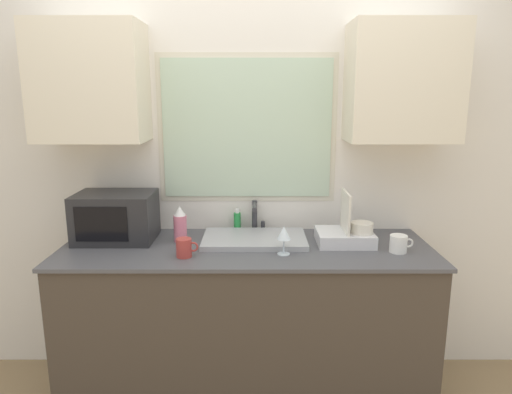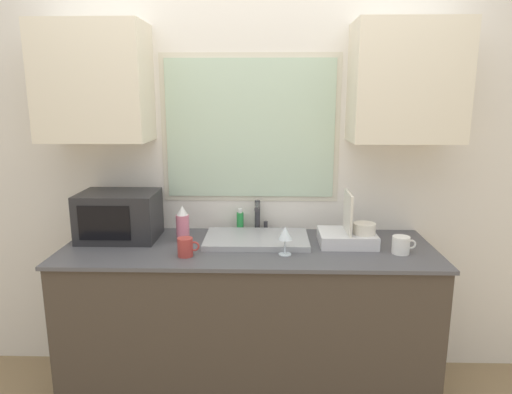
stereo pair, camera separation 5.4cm
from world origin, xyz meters
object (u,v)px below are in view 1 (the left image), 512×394
microwave (118,217)px  spray_bottle (182,225)px  dish_rack (348,234)px  wine_glass (286,234)px  faucet (257,214)px  soap_bottle (239,221)px  mug_near_sink (186,248)px

microwave → spray_bottle: (0.36, -0.03, -0.04)m
dish_rack → wine_glass: size_ratio=2.02×
faucet → microwave: bearing=-169.6°
dish_rack → wine_glass: (-0.36, -0.17, 0.05)m
wine_glass → soap_bottle: bearing=122.1°
mug_near_sink → wine_glass: (0.50, 0.04, 0.06)m
microwave → spray_bottle: 0.37m
microwave → mug_near_sink: 0.52m
dish_rack → spray_bottle: (-0.92, 0.04, 0.04)m
wine_glass → dish_rack: bearing=25.9°
spray_bottle → wine_glass: spray_bottle is taller
dish_rack → microwave: bearing=176.9°
soap_bottle → mug_near_sink: bearing=-119.4°
dish_rack → soap_bottle: 0.65m
faucet → soap_bottle: 0.12m
dish_rack → mug_near_sink: bearing=-166.2°
spray_bottle → soap_bottle: 0.37m
dish_rack → soap_bottle: dish_rack is taller
dish_rack → spray_bottle: dish_rack is taller
faucet → soap_bottle: (-0.11, 0.02, -0.05)m
faucet → mug_near_sink: size_ratio=1.68×
mug_near_sink → spray_bottle: bearing=103.5°
dish_rack → mug_near_sink: 0.89m
wine_glass → mug_near_sink: bearing=-175.7°
microwave → soap_bottle: bearing=13.5°
microwave → soap_bottle: (0.67, 0.16, -0.07)m
microwave → faucet: bearing=10.4°
soap_bottle → wine_glass: wine_glass is taller
microwave → dish_rack: dish_rack is taller
microwave → wine_glass: bearing=-14.7°
soap_bottle → mug_near_sink: 0.51m
spray_bottle → wine_glass: (0.56, -0.21, 0.01)m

